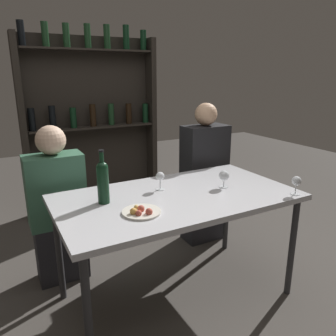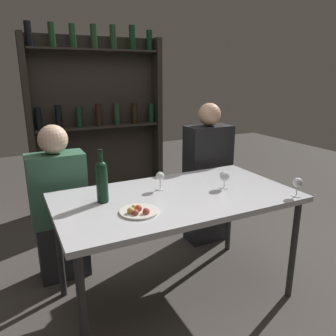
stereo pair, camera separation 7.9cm
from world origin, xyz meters
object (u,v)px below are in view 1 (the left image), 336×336
wine_bottle (103,180)px  seated_person_left (58,210)px  food_plate_0 (141,212)px  seated_person_right (204,178)px  wine_glass_0 (296,182)px  wine_glass_1 (224,176)px  wine_glass_2 (160,177)px

wine_bottle → seated_person_left: seated_person_left is taller
wine_bottle → food_plate_0: (0.13, -0.26, -0.13)m
seated_person_left → seated_person_right: seated_person_right is taller
wine_bottle → wine_glass_0: wine_bottle is taller
food_plate_0 → seated_person_left: (-0.33, 0.78, -0.22)m
wine_glass_1 → wine_bottle: bearing=171.3°
seated_person_left → seated_person_right: bearing=0.0°
wine_glass_2 → seated_person_right: (0.70, 0.48, -0.25)m
wine_glass_1 → seated_person_left: (-1.02, 0.65, -0.29)m
wine_glass_1 → seated_person_right: 0.75m
wine_glass_0 → wine_glass_2: 0.89m
wine_glass_0 → wine_glass_1: size_ratio=1.02×
wine_glass_2 → seated_person_right: 0.88m
wine_glass_0 → wine_glass_1: 0.47m
wine_bottle → seated_person_right: 1.27m
wine_glass_2 → wine_glass_1: bearing=-22.5°
wine_glass_2 → food_plate_0: 0.42m
wine_glass_0 → food_plate_0: (-1.01, 0.21, -0.08)m
wine_glass_0 → food_plate_0: size_ratio=0.56×
wine_glass_2 → seated_person_left: (-0.61, 0.48, -0.30)m
wine_glass_1 → wine_glass_2: 0.44m
wine_glass_0 → seated_person_left: size_ratio=0.10×
wine_glass_1 → seated_person_right: size_ratio=0.09×
wine_glass_2 → seated_person_left: size_ratio=0.11×
wine_glass_1 → seated_person_left: 1.24m
wine_glass_0 → seated_person_left: (-1.34, 0.99, -0.29)m
wine_glass_1 → wine_glass_0: bearing=-45.9°
wine_bottle → wine_glass_2: 0.42m
food_plate_0 → seated_person_left: 0.87m
wine_glass_1 → wine_glass_2: size_ratio=0.97×
wine_bottle → food_plate_0: size_ratio=1.49×
seated_person_right → seated_person_left: bearing=180.0°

